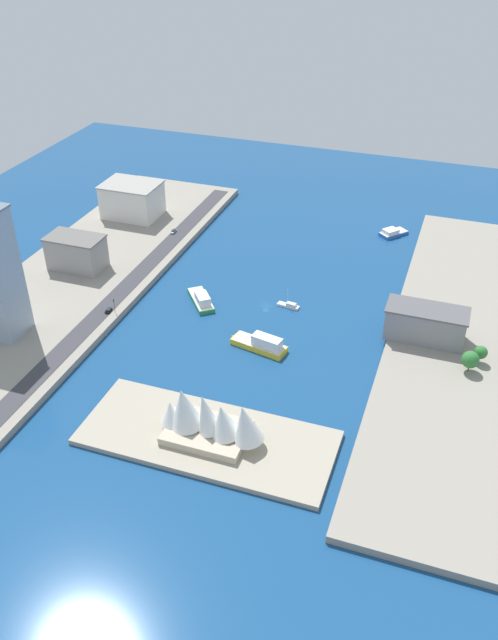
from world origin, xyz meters
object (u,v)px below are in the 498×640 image
at_px(catamaran_blue, 393,233).
at_px(ferry_yellow_fast, 261,344).
at_px(sedan_silver, 174,231).
at_px(hotel_broad_white, 132,199).
at_px(carpark_squat_concrete, 76,252).
at_px(warehouse_low_gray, 426,323).
at_px(sailboat_small_white, 289,305).
at_px(suv_black, 108,310).
at_px(opera_landmark, 208,419).
at_px(traffic_light_waterfront, 114,304).
at_px(ferry_green_doubledeck, 201,299).

bearing_deg(catamaran_blue, ferry_yellow_fast, 74.60).
bearing_deg(sedan_silver, hotel_broad_white, -23.26).
distance_m(catamaran_blue, sedan_silver, 121.53).
relative_size(carpark_squat_concrete, warehouse_low_gray, 0.82).
bearing_deg(warehouse_low_gray, sailboat_small_white, -8.10).
distance_m(carpark_squat_concrete, suv_black, 47.78).
distance_m(catamaran_blue, opera_landmark, 188.02).
bearing_deg(ferry_yellow_fast, sedan_silver, -46.52).
xyz_separation_m(suv_black, traffic_light_waterfront, (-2.57, -1.14, 3.43)).
distance_m(warehouse_low_gray, sedan_silver, 153.15).
distance_m(warehouse_low_gray, suv_black, 138.62).
bearing_deg(sailboat_small_white, sedan_silver, -30.69).
bearing_deg(opera_landmark, sedan_silver, -60.85).
height_order(catamaran_blue, warehouse_low_gray, warehouse_low_gray).
bearing_deg(ferry_green_doubledeck, opera_landmark, 114.45).
height_order(hotel_broad_white, carpark_squat_concrete, hotel_broad_white).
distance_m(catamaran_blue, warehouse_low_gray, 104.26).
xyz_separation_m(catamaran_blue, warehouse_low_gray, (-28.72, 99.85, 8.68)).
distance_m(sailboat_small_white, suv_black, 82.05).
relative_size(sailboat_small_white, sedan_silver, 2.34).
bearing_deg(hotel_broad_white, carpark_squat_concrete, 92.74).
distance_m(ferry_yellow_fast, sedan_silver, 114.36).
distance_m(ferry_yellow_fast, traffic_light_waterfront, 69.97).
relative_size(ferry_yellow_fast, traffic_light_waterfront, 4.03).
xyz_separation_m(sailboat_small_white, suv_black, (73.96, 35.39, 2.96)).
bearing_deg(ferry_green_doubledeck, sailboat_small_white, -165.24).
height_order(sailboat_small_white, warehouse_low_gray, warehouse_low_gray).
xyz_separation_m(warehouse_low_gray, traffic_light_waterfront, (133.33, 25.43, -2.89)).
distance_m(ferry_green_doubledeck, hotel_broad_white, 102.49).
bearing_deg(ferry_green_doubledeck, traffic_light_waterfront, 36.70).
height_order(catamaran_blue, ferry_yellow_fast, ferry_yellow_fast).
bearing_deg(warehouse_low_gray, catamaran_blue, -73.95).
distance_m(ferry_yellow_fast, suv_black, 72.38).
xyz_separation_m(catamaran_blue, suv_black, (107.18, 126.43, 2.36)).
bearing_deg(opera_landmark, carpark_squat_concrete, -39.98).
bearing_deg(traffic_light_waterfront, hotel_broad_white, -67.00).
height_order(sailboat_small_white, hotel_broad_white, hotel_broad_white).
xyz_separation_m(hotel_broad_white, carpark_squat_concrete, (-3.10, 64.83, -1.22)).
relative_size(sailboat_small_white, ferry_green_doubledeck, 0.52).
bearing_deg(ferry_green_doubledeck, ferry_yellow_fast, 146.54).
bearing_deg(sailboat_small_white, hotel_broad_white, -28.69).
bearing_deg(suv_black, hotel_broad_white, -68.55).
relative_size(ferry_green_doubledeck, traffic_light_waterfront, 3.37).
distance_m(catamaran_blue, traffic_light_waterfront, 163.32).
relative_size(sailboat_small_white, opera_landmark, 0.29).
bearing_deg(sailboat_small_white, traffic_light_waterfront, 25.63).
bearing_deg(carpark_squat_concrete, sedan_silver, -119.12).
height_order(ferry_yellow_fast, warehouse_low_gray, warehouse_low_gray).
bearing_deg(carpark_squat_concrete, catamaran_blue, -146.33).
bearing_deg(warehouse_low_gray, carpark_squat_concrete, -1.75).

